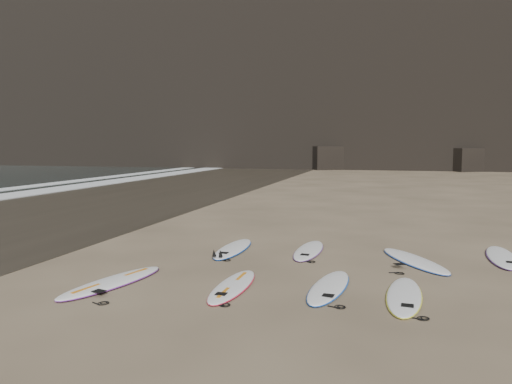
# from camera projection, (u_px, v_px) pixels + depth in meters

# --- Properties ---
(ground) EXTENTS (240.00, 240.00, 0.00)m
(ground) POSITION_uv_depth(u_px,v_px,m) (346.00, 290.00, 9.34)
(ground) COLOR #897559
(ground) RESTS_ON ground
(wet_sand) EXTENTS (12.00, 200.00, 0.01)m
(wet_sand) POSITION_uv_depth(u_px,v_px,m) (71.00, 205.00, 22.30)
(wet_sand) COLOR #383026
(wet_sand) RESTS_ON ground
(surfboard_0) EXTENTS (1.25, 2.80, 0.10)m
(surfboard_0) POSITION_uv_depth(u_px,v_px,m) (113.00, 282.00, 9.75)
(surfboard_0) COLOR white
(surfboard_0) RESTS_ON ground
(surfboard_1) EXTENTS (0.59, 2.39, 0.09)m
(surfboard_1) POSITION_uv_depth(u_px,v_px,m) (233.00, 286.00, 9.50)
(surfboard_1) COLOR white
(surfboard_1) RESTS_ON ground
(surfboard_2) EXTENTS (0.82, 2.51, 0.09)m
(surfboard_2) POSITION_uv_depth(u_px,v_px,m) (329.00, 286.00, 9.44)
(surfboard_2) COLOR white
(surfboard_2) RESTS_ON ground
(surfboard_3) EXTENTS (0.71, 2.49, 0.09)m
(surfboard_3) POSITION_uv_depth(u_px,v_px,m) (404.00, 295.00, 8.89)
(surfboard_3) COLOR white
(surfboard_3) RESTS_ON ground
(surfboard_5) EXTENTS (0.66, 2.61, 0.09)m
(surfboard_5) POSITION_uv_depth(u_px,v_px,m) (233.00, 248.00, 12.87)
(surfboard_5) COLOR white
(surfboard_5) RESTS_ON ground
(surfboard_6) EXTENTS (0.66, 2.53, 0.09)m
(surfboard_6) POSITION_uv_depth(u_px,v_px,m) (309.00, 250.00, 12.67)
(surfboard_6) COLOR white
(surfboard_6) RESTS_ON ground
(surfboard_7) EXTENTS (1.83, 2.72, 0.10)m
(surfboard_7) POSITION_uv_depth(u_px,v_px,m) (414.00, 260.00, 11.56)
(surfboard_7) COLOR white
(surfboard_7) RESTS_ON ground
(surfboard_8) EXTENTS (0.81, 2.66, 0.09)m
(surfboard_8) POSITION_uv_depth(u_px,v_px,m) (502.00, 257.00, 11.92)
(surfboard_8) COLOR white
(surfboard_8) RESTS_ON ground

